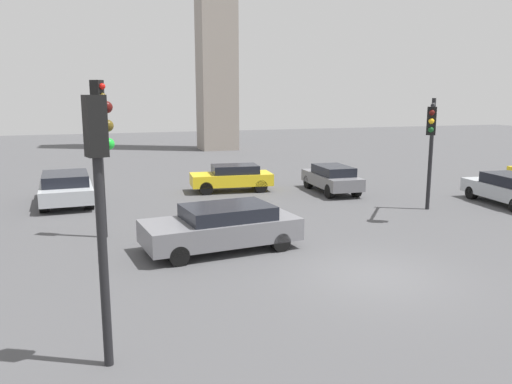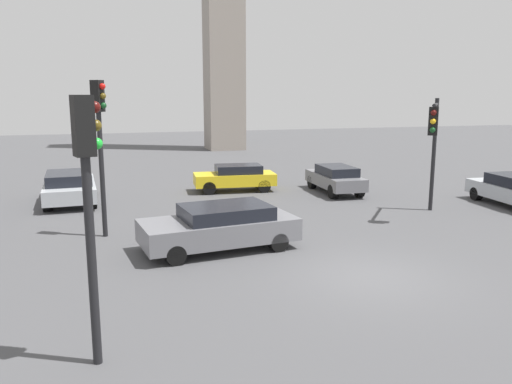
# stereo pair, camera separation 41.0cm
# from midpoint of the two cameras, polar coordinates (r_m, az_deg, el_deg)

# --- Properties ---
(ground_plane) EXTENTS (106.67, 106.67, 0.00)m
(ground_plane) POSITION_cam_midpoint_polar(r_m,az_deg,el_deg) (14.04, 13.39, -9.12)
(ground_plane) COLOR #4C4C4F
(traffic_light_0) EXTENTS (0.49, 0.45, 5.15)m
(traffic_light_0) POSITION_cam_midpoint_polar(r_m,az_deg,el_deg) (17.46, -16.25, 6.69)
(traffic_light_0) COLOR black
(traffic_light_0) RESTS_ON ground_plane
(traffic_light_1) EXTENTS (1.83, 2.30, 4.55)m
(traffic_light_1) POSITION_cam_midpoint_polar(r_m,az_deg,el_deg) (20.71, 19.62, 6.07)
(traffic_light_1) COLOR black
(traffic_light_1) RESTS_ON ground_plane
(traffic_light_2) EXTENTS (0.49, 0.40, 4.71)m
(traffic_light_2) POSITION_cam_midpoint_polar(r_m,az_deg,el_deg) (8.96, -16.88, 1.24)
(traffic_light_2) COLOR black
(traffic_light_2) RESTS_ON ground_plane
(car_1) EXTENTS (2.30, 4.73, 1.37)m
(car_1) POSITION_cam_midpoint_polar(r_m,az_deg,el_deg) (23.89, -19.47, 0.58)
(car_1) COLOR #ADB2B7
(car_1) RESTS_ON ground_plane
(car_2) EXTENTS (4.05, 1.95, 1.29)m
(car_2) POSITION_cam_midpoint_polar(r_m,az_deg,el_deg) (25.25, -1.82, 1.67)
(car_2) COLOR yellow
(car_2) RESTS_ON ground_plane
(car_3) EXTENTS (1.75, 4.03, 1.32)m
(car_3) POSITION_cam_midpoint_polar(r_m,az_deg,el_deg) (25.11, 9.24, 1.52)
(car_3) COLOR slate
(car_3) RESTS_ON ground_plane
(car_5) EXTENTS (4.91, 2.62, 1.37)m
(car_5) POSITION_cam_midpoint_polar(r_m,az_deg,el_deg) (15.81, -3.24, -3.80)
(car_5) COLOR slate
(car_5) RESTS_ON ground_plane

